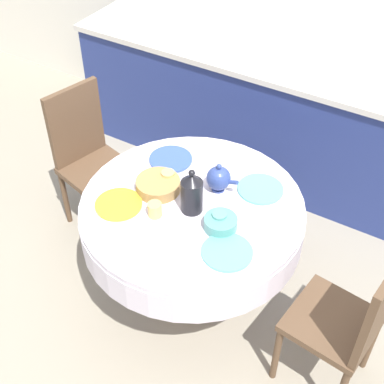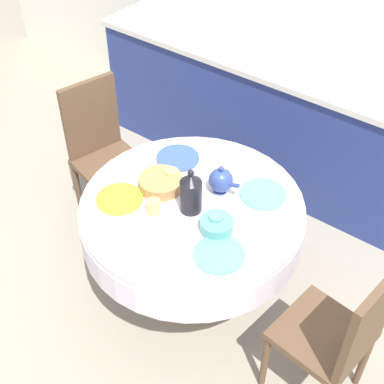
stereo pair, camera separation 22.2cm
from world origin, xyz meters
name	(u,v)px [view 1 (the left image)]	position (x,y,z in m)	size (l,w,h in m)	color
ground_plane	(192,291)	(0.00, 0.00, 0.00)	(12.00, 12.00, 0.00)	#9E937F
kitchen_counter	(288,122)	(0.00, 1.33, 0.47)	(3.24, 0.64, 0.94)	navy
dining_table	(192,221)	(0.00, 0.00, 0.61)	(1.19, 1.19, 0.74)	olive
chair_left	(351,320)	(0.93, -0.11, 0.54)	(0.45, 0.45, 0.98)	brown
chair_right	(89,154)	(-0.91, 0.24, 0.54)	(0.49, 0.49, 0.98)	brown
plate_near_left	(119,204)	(-0.32, -0.21, 0.75)	(0.25, 0.25, 0.01)	yellow
cup_near_left	(155,210)	(-0.12, -0.17, 0.78)	(0.07, 0.07, 0.08)	#DBB766
plate_near_right	(227,252)	(0.32, -0.21, 0.75)	(0.25, 0.25, 0.01)	#60BCB7
cup_near_right	(219,219)	(0.20, -0.07, 0.78)	(0.07, 0.07, 0.08)	#5BA39E
plate_far_left	(171,159)	(-0.29, 0.25, 0.75)	(0.25, 0.25, 0.01)	#3856AD
cup_far_left	(168,178)	(-0.19, 0.07, 0.78)	(0.07, 0.07, 0.08)	#DBB766
plate_far_right	(260,189)	(0.26, 0.28, 0.75)	(0.25, 0.25, 0.01)	#60BCB7
cup_far_right	(222,181)	(0.07, 0.20, 0.78)	(0.07, 0.07, 0.08)	white
coffee_carafe	(192,193)	(0.02, -0.04, 0.85)	(0.11, 0.11, 0.26)	black
teapot	(219,178)	(0.06, 0.17, 0.82)	(0.18, 0.13, 0.17)	#33478E
bread_basket	(158,186)	(-0.21, 0.00, 0.77)	(0.24, 0.24, 0.06)	#AD844C
fruit_bowl	(221,223)	(0.21, -0.08, 0.77)	(0.17, 0.17, 0.06)	#569993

